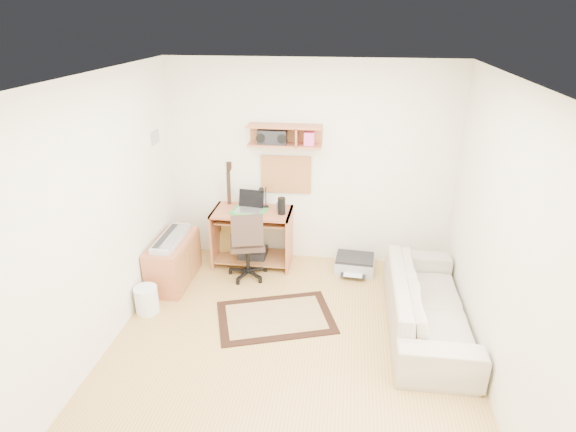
# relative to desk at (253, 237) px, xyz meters

# --- Properties ---
(floor) EXTENTS (3.60, 4.00, 0.01)m
(floor) POSITION_rel_desk_xyz_m (0.71, -1.73, -0.38)
(floor) COLOR tan
(floor) RESTS_ON ground
(ceiling) EXTENTS (3.60, 4.00, 0.01)m
(ceiling) POSITION_rel_desk_xyz_m (0.71, -1.73, 2.23)
(ceiling) COLOR white
(ceiling) RESTS_ON ground
(back_wall) EXTENTS (3.60, 0.01, 2.60)m
(back_wall) POSITION_rel_desk_xyz_m (0.71, 0.28, 0.93)
(back_wall) COLOR white
(back_wall) RESTS_ON ground
(left_wall) EXTENTS (0.01, 4.00, 2.60)m
(left_wall) POSITION_rel_desk_xyz_m (-1.10, -1.73, 0.93)
(left_wall) COLOR white
(left_wall) RESTS_ON ground
(right_wall) EXTENTS (0.01, 4.00, 2.60)m
(right_wall) POSITION_rel_desk_xyz_m (2.51, -1.73, 0.93)
(right_wall) COLOR white
(right_wall) RESTS_ON ground
(wall_shelf) EXTENTS (0.90, 0.25, 0.26)m
(wall_shelf) POSITION_rel_desk_xyz_m (0.41, 0.15, 1.32)
(wall_shelf) COLOR #BF6743
(wall_shelf) RESTS_ON back_wall
(cork_board) EXTENTS (0.64, 0.03, 0.49)m
(cork_board) POSITION_rel_desk_xyz_m (0.41, 0.25, 0.79)
(cork_board) COLOR tan
(cork_board) RESTS_ON back_wall
(wall_photo) EXTENTS (0.02, 0.20, 0.15)m
(wall_photo) POSITION_rel_desk_xyz_m (-1.08, -0.23, 1.34)
(wall_photo) COLOR #4C8CBF
(wall_photo) RESTS_ON left_wall
(desk) EXTENTS (1.00, 0.55, 0.75)m
(desk) POSITION_rel_desk_xyz_m (0.00, 0.00, 0.00)
(desk) COLOR #BF6743
(desk) RESTS_ON floor
(laptop) EXTENTS (0.37, 0.37, 0.25)m
(laptop) POSITION_rel_desk_xyz_m (-0.03, -0.02, 0.50)
(laptop) COLOR silver
(laptop) RESTS_ON desk
(speaker) EXTENTS (0.10, 0.10, 0.22)m
(speaker) POSITION_rel_desk_xyz_m (0.39, -0.05, 0.48)
(speaker) COLOR black
(speaker) RESTS_ON desk
(desk_lamp) EXTENTS (0.10, 0.10, 0.29)m
(desk_lamp) POSITION_rel_desk_xyz_m (0.16, 0.14, 0.52)
(desk_lamp) COLOR black
(desk_lamp) RESTS_ON desk
(pencil_cup) EXTENTS (0.07, 0.07, 0.09)m
(pencil_cup) POSITION_rel_desk_xyz_m (0.34, 0.10, 0.42)
(pencil_cup) COLOR #354DA0
(pencil_cup) RESTS_ON desk
(boombox) EXTENTS (0.35, 0.16, 0.18)m
(boombox) POSITION_rel_desk_xyz_m (0.25, 0.15, 1.30)
(boombox) COLOR black
(boombox) RESTS_ON wall_shelf
(rug) EXTENTS (1.43, 1.17, 0.02)m
(rug) POSITION_rel_desk_xyz_m (0.49, -1.18, -0.37)
(rug) COLOR #CABD88
(rug) RESTS_ON floor
(task_chair) EXTENTS (0.58, 0.58, 0.92)m
(task_chair) POSITION_rel_desk_xyz_m (0.00, -0.34, 0.09)
(task_chair) COLOR #372820
(task_chair) RESTS_ON floor
(cabinet) EXTENTS (0.40, 0.90, 0.55)m
(cabinet) POSITION_rel_desk_xyz_m (-0.87, -0.58, -0.10)
(cabinet) COLOR #BF6743
(cabinet) RESTS_ON floor
(music_keyboard) EXTENTS (0.24, 0.76, 0.07)m
(music_keyboard) POSITION_rel_desk_xyz_m (-0.87, -0.58, 0.21)
(music_keyboard) COLOR #B2B5BA
(music_keyboard) RESTS_ON cabinet
(guitar) EXTENTS (0.40, 0.32, 1.32)m
(guitar) POSITION_rel_desk_xyz_m (-0.34, 0.13, 0.28)
(guitar) COLOR #A88133
(guitar) RESTS_ON floor
(waste_basket) EXTENTS (0.31, 0.31, 0.31)m
(waste_basket) POSITION_rel_desk_xyz_m (-0.94, -1.26, -0.22)
(waste_basket) COLOR white
(waste_basket) RESTS_ON floor
(printer) EXTENTS (0.52, 0.42, 0.19)m
(printer) POSITION_rel_desk_xyz_m (1.34, -0.02, -0.29)
(printer) COLOR #A5A8AA
(printer) RESTS_ON floor
(sofa) EXTENTS (0.58, 1.98, 0.77)m
(sofa) POSITION_rel_desk_xyz_m (2.09, -1.12, 0.01)
(sofa) COLOR #B8A891
(sofa) RESTS_ON floor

